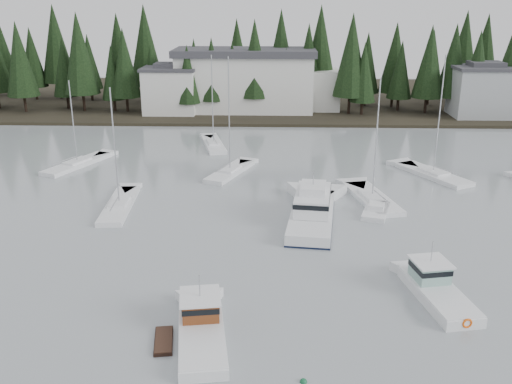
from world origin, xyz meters
TOP-DOWN VIEW (x-y plane):
  - far_shore_land at (0.00, 97.00)m, footprint 240.00×54.00m
  - conifer_treeline at (0.00, 86.00)m, footprint 200.00×22.00m
  - house_west at (-18.00, 79.00)m, footprint 9.54×7.42m
  - house_east_a at (36.00, 78.00)m, footprint 10.60×8.48m
  - harbor_inn at (-2.96, 82.34)m, footprint 29.50×11.50m
  - lobster_boat_brown at (-4.15, 9.65)m, footprint 5.13×8.76m
  - cabin_cruiser_center at (4.03, 29.37)m, footprint 5.41×12.98m
  - lobster_boat_teal at (11.92, 15.07)m, footprint 4.24×8.28m
  - sailboat_0 at (-4.90, 44.28)m, footprint 5.71×9.73m
  - sailboat_1 at (-8.25, 57.42)m, footprint 4.71×10.26m
  - sailboat_6 at (-15.17, 32.29)m, footprint 3.12×10.79m
  - sailboat_7 at (-24.34, 46.99)m, footprint 6.41×10.79m
  - sailboat_8 at (19.25, 43.98)m, footprint 7.49×10.38m
  - sailboat_9 at (10.66, 35.22)m, footprint 5.20×10.46m
  - runabout_1 at (10.41, 31.44)m, footprint 3.57×5.47m
  - mooring_buoy_green at (2.13, 5.37)m, footprint 0.41×0.41m

SIDE VIEW (x-z plane):
  - far_shore_land at x=0.00m, z-range -0.50..0.50m
  - conifer_treeline at x=0.00m, z-range -10.00..10.00m
  - mooring_buoy_green at x=2.13m, z-range -0.21..0.21m
  - sailboat_7 at x=-24.34m, z-range -5.55..5.65m
  - sailboat_9 at x=10.66m, z-range -6.54..6.67m
  - sailboat_6 at x=-15.17m, z-range -6.25..6.38m
  - sailboat_1 at x=-8.25m, z-range -6.55..6.70m
  - sailboat_8 at x=19.25m, z-range -7.24..7.39m
  - sailboat_0 at x=-4.90m, z-range -7.08..7.25m
  - runabout_1 at x=10.41m, z-range -0.58..0.84m
  - lobster_boat_brown at x=-4.15m, z-range -1.61..2.56m
  - lobster_boat_teal at x=11.92m, z-range -1.67..2.72m
  - cabin_cruiser_center at x=4.03m, z-range -1.89..3.52m
  - house_west at x=-18.00m, z-range 0.28..9.03m
  - house_east_a at x=36.00m, z-range 0.28..9.53m
  - harbor_inn at x=-2.96m, z-range 0.33..11.23m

